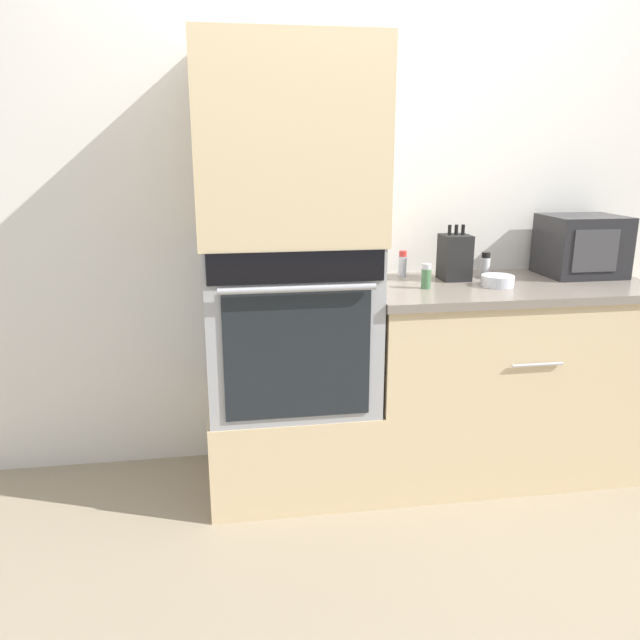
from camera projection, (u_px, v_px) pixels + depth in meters
ground_plane at (383, 509)px, 2.61m from camera, size 12.00×12.00×0.00m
wall_back at (356, 195)px, 2.87m from camera, size 8.00×0.05×2.50m
oven_cabinet_base at (291, 439)px, 2.78m from camera, size 0.71×0.60×0.41m
wall_oven at (289, 321)px, 2.63m from camera, size 0.68×0.64×0.69m
oven_cabinet_upper at (287, 144)px, 2.45m from camera, size 0.71×0.60×0.76m
counter_unit at (501, 377)px, 2.87m from camera, size 1.27×0.63×0.88m
microwave at (581, 246)px, 2.89m from camera, size 0.34×0.30×0.28m
knife_block at (455, 257)px, 2.80m from camera, size 0.12×0.13×0.25m
bowl at (498, 281)px, 2.68m from camera, size 0.14×0.14×0.05m
condiment_jar_near at (426, 276)px, 2.63m from camera, size 0.04×0.04×0.11m
condiment_jar_mid at (403, 264)px, 2.89m from camera, size 0.04×0.04×0.12m
condiment_jar_far at (485, 265)px, 2.86m from camera, size 0.04×0.04×0.12m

